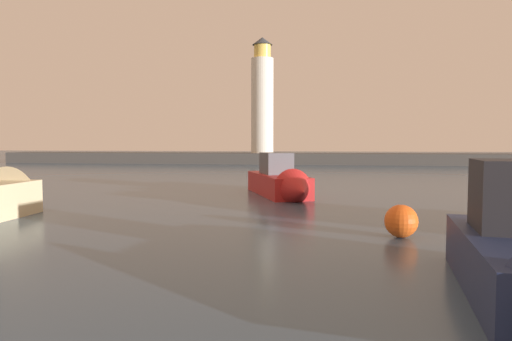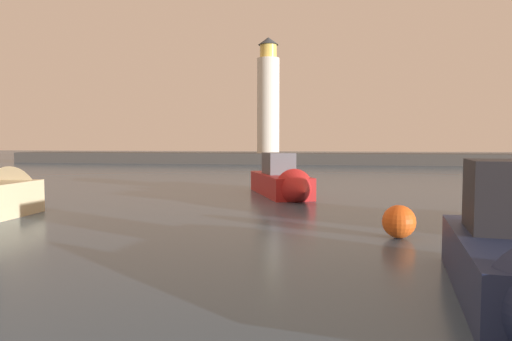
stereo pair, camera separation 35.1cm
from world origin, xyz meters
name	(u,v)px [view 2 (the right image)]	position (x,y,z in m)	size (l,w,h in m)	color
ground_plane	(262,184)	(0.00, 29.85, 0.00)	(220.00, 220.00, 0.00)	#384C60
breakwater	(296,159)	(0.00, 59.70, 0.71)	(78.02, 5.48, 1.43)	#423F3D
lighthouse	(268,99)	(-3.66, 59.70, 8.60)	(2.94, 2.94, 15.15)	silver
motorboat_1	(284,183)	(2.22, 22.97, 0.75)	(4.65, 8.04, 2.67)	#B21E1E
mooring_buoy	(399,222)	(6.74, 12.80, 0.51)	(1.01, 1.01, 1.01)	#EA5919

